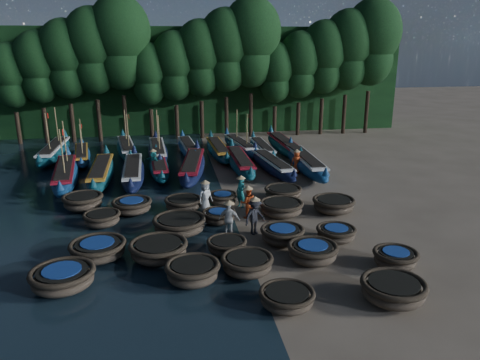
{
  "coord_description": "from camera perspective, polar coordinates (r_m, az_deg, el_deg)",
  "views": [
    {
      "loc": [
        -3.28,
        -23.02,
        8.99
      ],
      "look_at": [
        0.75,
        1.87,
        1.3
      ],
      "focal_mm": 35.0,
      "sensor_mm": 36.0,
      "label": 1
    }
  ],
  "objects": [
    {
      "name": "long_boat_1",
      "position": [
        31.94,
        -20.55,
        0.64
      ],
      "size": [
        2.72,
        8.99,
        3.85
      ],
      "rotation": [
        0.0,
        0.0,
        0.13
      ],
      "color": "navy",
      "rests_on": "ground"
    },
    {
      "name": "fisherman_4",
      "position": [
        21.92,
        -1.33,
        -4.67
      ],
      "size": [
        1.08,
        0.7,
        1.9
      ],
      "rotation": [
        0.0,
        0.0,
        2.83
      ],
      "color": "beige",
      "rests_on": "ground"
    },
    {
      "name": "fisherman_2",
      "position": [
        24.16,
        0.97,
        -2.67
      ],
      "size": [
        0.81,
        0.64,
        1.85
      ],
      "rotation": [
        0.0,
        0.0,
        3.16
      ],
      "color": "#C8451A",
      "rests_on": "ground"
    },
    {
      "name": "coracle_5",
      "position": [
        18.89,
        -20.8,
        -11.07
      ],
      "size": [
        2.7,
        2.7,
        0.81
      ],
      "rotation": [
        0.0,
        0.0,
        0.22
      ],
      "color": "brown",
      "rests_on": "ground"
    },
    {
      "name": "coracle_11",
      "position": [
        20.13,
        -9.9,
        -8.37
      ],
      "size": [
        2.76,
        2.76,
        0.82
      ],
      "rotation": [
        0.0,
        0.0,
        0.21
      ],
      "color": "brown",
      "rests_on": "ground"
    },
    {
      "name": "coracle_15",
      "position": [
        24.23,
        -16.47,
        -4.52
      ],
      "size": [
        1.85,
        1.85,
        0.71
      ],
      "rotation": [
        0.0,
        0.0,
        0.03
      ],
      "color": "brown",
      "rests_on": "ground"
    },
    {
      "name": "long_boat_4",
      "position": [
        32.65,
        -9.84,
        1.64
      ],
      "size": [
        1.75,
        7.52,
        1.33
      ],
      "rotation": [
        0.0,
        0.0,
        0.06
      ],
      "color": "#0F5055",
      "rests_on": "ground"
    },
    {
      "name": "coracle_19",
      "position": [
        25.51,
        11.35,
        -2.94
      ],
      "size": [
        2.41,
        2.41,
        0.79
      ],
      "rotation": [
        0.0,
        0.0,
        -0.15
      ],
      "color": "brown",
      "rests_on": "ground"
    },
    {
      "name": "tree_3",
      "position": [
        43.42,
        -17.49,
        14.91
      ],
      "size": [
        4.92,
        4.92,
        11.6
      ],
      "color": "black",
      "rests_on": "ground"
    },
    {
      "name": "tree_1",
      "position": [
        44.33,
        -23.36,
        12.59
      ],
      "size": [
        4.09,
        4.09,
        9.65
      ],
      "color": "black",
      "rests_on": "ground"
    },
    {
      "name": "coracle_7",
      "position": [
        18.76,
        0.87,
        -10.17
      ],
      "size": [
        2.58,
        2.58,
        0.76
      ],
      "rotation": [
        0.0,
        0.0,
        -0.43
      ],
      "color": "brown",
      "rests_on": "ground"
    },
    {
      "name": "fisherman_1",
      "position": [
        25.63,
        0.11,
        -1.3
      ],
      "size": [
        0.7,
        0.75,
        1.93
      ],
      "rotation": [
        0.0,
        0.0,
        5.33
      ],
      "color": "#1B716F",
      "rests_on": "ground"
    },
    {
      "name": "long_boat_11",
      "position": [
        38.38,
        -13.66,
        3.78
      ],
      "size": [
        2.56,
        8.11,
        3.48
      ],
      "rotation": [
        0.0,
        0.0,
        0.14
      ],
      "color": "#0F5055",
      "rests_on": "ground"
    },
    {
      "name": "ground",
      "position": [
        24.93,
        -1.01,
        -4.18
      ],
      "size": [
        120.0,
        120.0,
        0.0
      ],
      "primitive_type": "plane",
      "color": "#7C6D5B",
      "rests_on": "ground"
    },
    {
      "name": "tree_7",
      "position": [
        43.18,
        -4.84,
        14.69
      ],
      "size": [
        4.51,
        4.51,
        10.63
      ],
      "color": "black",
      "rests_on": "ground"
    },
    {
      "name": "coracle_14",
      "position": [
        22.05,
        11.63,
        -6.36
      ],
      "size": [
        2.25,
        2.25,
        0.68
      ],
      "rotation": [
        0.0,
        0.0,
        -0.42
      ],
      "color": "brown",
      "rests_on": "ground"
    },
    {
      "name": "coracle_12",
      "position": [
        20.44,
        -1.63,
        -7.99
      ],
      "size": [
        2.12,
        2.12,
        0.65
      ],
      "rotation": [
        0.0,
        0.0,
        0.39
      ],
      "color": "brown",
      "rests_on": "ground"
    },
    {
      "name": "fisherman_5",
      "position": [
        32.79,
        -10.49,
        2.29
      ],
      "size": [
        1.15,
        1.53,
        1.81
      ],
      "rotation": [
        0.0,
        0.0,
        5.23
      ],
      "color": "#1B716F",
      "rests_on": "ground"
    },
    {
      "name": "tree_14",
      "position": [
        47.22,
        15.81,
        15.97
      ],
      "size": [
        5.34,
        5.34,
        12.58
      ],
      "color": "black",
      "rests_on": "ground"
    },
    {
      "name": "tree_8",
      "position": [
        43.4,
        -1.72,
        15.64
      ],
      "size": [
        4.92,
        4.92,
        11.6
      ],
      "color": "black",
      "rests_on": "ground"
    },
    {
      "name": "long_boat_17",
      "position": [
        38.21,
        5.4,
        4.2
      ],
      "size": [
        1.86,
        8.92,
        1.57
      ],
      "rotation": [
        0.0,
        0.0,
        0.03
      ],
      "color": "#0F5055",
      "rests_on": "ground"
    },
    {
      "name": "coracle_9",
      "position": [
        20.25,
        18.42,
        -9.0
      ],
      "size": [
        1.86,
        1.86,
        0.73
      ],
      "rotation": [
        0.0,
        0.0,
        0.08
      ],
      "color": "brown",
      "rests_on": "ground"
    },
    {
      "name": "coracle_23",
      "position": [
        26.3,
        -2.14,
        -2.2
      ],
      "size": [
        1.86,
        1.86,
        0.63
      ],
      "rotation": [
        0.0,
        0.0,
        -0.22
      ],
      "color": "brown",
      "rests_on": "ground"
    },
    {
      "name": "tree_11",
      "position": [
        44.88,
        7.32,
        13.84
      ],
      "size": [
        4.09,
        4.09,
        9.65
      ],
      "color": "black",
      "rests_on": "ground"
    },
    {
      "name": "long_boat_8",
      "position": [
        33.02,
        8.01,
        2.1
      ],
      "size": [
        1.74,
        9.16,
        1.61
      ],
      "rotation": [
        0.0,
        0.0,
        -0.02
      ],
      "color": "navy",
      "rests_on": "ground"
    },
    {
      "name": "coracle_17",
      "position": [
        23.63,
        -2.62,
        -4.41
      ],
      "size": [
        1.8,
        1.8,
        0.67
      ],
      "rotation": [
        0.0,
        0.0,
        0.14
      ],
      "color": "brown",
      "rests_on": "ground"
    },
    {
      "name": "long_boat_2",
      "position": [
        31.76,
        -16.57,
        0.9
      ],
      "size": [
        1.7,
        8.74,
        1.54
      ],
      "rotation": [
        0.0,
        0.0,
        0.02
      ],
      "color": "#0F5055",
      "rests_on": "ground"
    },
    {
      "name": "coracle_18",
      "position": [
        24.69,
        5.05,
        -3.37
      ],
      "size": [
        2.35,
        2.35,
        0.77
      ],
      "rotation": [
        0.0,
        0.0,
        0.01
      ],
      "color": "brown",
      "rests_on": "ground"
    },
    {
      "name": "coracle_16",
      "position": [
        22.53,
        -7.4,
        -5.4
      ],
      "size": [
        2.72,
        2.72,
        0.84
      ],
      "rotation": [
        0.0,
        0.0,
        -0.16
      ],
      "color": "brown",
      "rests_on": "ground"
    },
    {
      "name": "coracle_10",
      "position": [
        20.79,
        -16.93,
        -8.08
      ],
      "size": [
        2.48,
        2.48,
        0.79
      ],
      "rotation": [
        0.0,
        0.0,
        0.12
      ],
      "color": "brown",
      "rests_on": "ground"
    },
    {
      "name": "long_boat_9",
      "position": [
        38.79,
        -21.72,
        3.26
      ],
      "size": [
        1.69,
        8.98,
        3.82
      ],
      "rotation": [
        0.0,
        0.0,
        -0.01
      ],
      "color": "#0F5055",
      "rests_on": "ground"
    },
    {
      "name": "coracle_24",
      "position": [
        27.15,
        5.28,
        -1.53
      ],
      "size": [
        2.69,
        2.69,
        0.72
      ],
      "rotation": [
        0.0,
        0.0,
        0.42
      ],
      "color": "brown",
      "rests_on": "ground"
    },
    {
      "name": "tree_9",
      "position": [
        43.75,
        1.39,
        16.54
      ],
      "size": [
        5.34,
        5.34,
        12.58
      ],
      "color": "black",
      "rests_on": "ground"
    },
    {
      "name": "fisherman_3",
      "position": [
        22.18,
        1.82,
        -4.37
      ],
      "size": [
        1.33,
        1.13,
        1.98
      ],
      "rotation": [
        0.0,
        0.0,
        0.5
      ],
      "color": "black",
      "rests_on": "ground"
    },
    {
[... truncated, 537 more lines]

